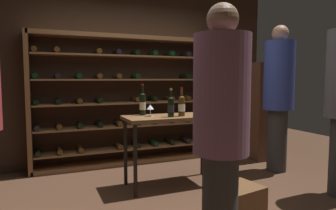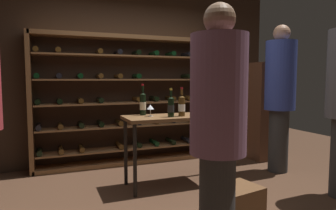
% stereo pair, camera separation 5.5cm
% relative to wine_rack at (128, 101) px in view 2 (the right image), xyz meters
% --- Properties ---
extents(ground_plane, '(9.51, 9.51, 0.00)m').
position_rel_wine_rack_xyz_m(ground_plane, '(0.08, -1.54, -0.98)').
color(ground_plane, '#472D1E').
extents(back_wall, '(4.96, 0.10, 2.81)m').
position_rel_wine_rack_xyz_m(back_wall, '(0.08, 0.21, 0.43)').
color(back_wall, '#332319').
rests_on(back_wall, ground).
extents(wine_rack, '(2.81, 0.32, 1.97)m').
position_rel_wine_rack_xyz_m(wine_rack, '(0.00, 0.00, 0.00)').
color(wine_rack, brown).
rests_on(wine_rack, ground).
extents(tasting_table, '(1.18, 0.53, 0.87)m').
position_rel_wine_rack_xyz_m(tasting_table, '(0.27, -1.15, -0.22)').
color(tasting_table, brown).
rests_on(tasting_table, ground).
extents(person_bystander_red_print, '(0.42, 0.42, 2.06)m').
position_rel_wine_rack_xyz_m(person_bystander_red_print, '(1.88, -1.19, 0.17)').
color(person_bystander_red_print, '#303030').
rests_on(person_bystander_red_print, ground).
extents(person_guest_blue_shirt, '(0.40, 0.40, 1.84)m').
position_rel_wine_rack_xyz_m(person_guest_blue_shirt, '(-0.03, -2.70, 0.04)').
color(person_guest_blue_shirt, '#2F2F2F').
rests_on(person_guest_blue_shirt, ground).
extents(wine_crate, '(0.53, 0.42, 0.34)m').
position_rel_wine_rack_xyz_m(wine_crate, '(0.40, -2.30, -0.81)').
color(wine_crate, brown).
rests_on(wine_crate, ground).
extents(display_cabinet, '(0.44, 0.36, 1.57)m').
position_rel_wine_rack_xyz_m(display_cabinet, '(2.13, -0.58, -0.19)').
color(display_cabinet, '#4C2D1E').
rests_on(display_cabinet, ground).
extents(wine_bottle_red_label, '(0.08, 0.08, 0.35)m').
position_rel_wine_rack_xyz_m(wine_bottle_red_label, '(0.35, -1.23, 0.02)').
color(wine_bottle_red_label, '#4C3314').
rests_on(wine_bottle_red_label, tasting_table).
extents(wine_bottle_gold_foil, '(0.08, 0.08, 0.39)m').
position_rel_wine_rack_xyz_m(wine_bottle_gold_foil, '(-0.05, -0.95, 0.03)').
color(wine_bottle_gold_foil, black).
rests_on(wine_bottle_gold_foil, tasting_table).
extents(wine_bottle_amber_reserve, '(0.08, 0.08, 0.34)m').
position_rel_wine_rack_xyz_m(wine_bottle_amber_reserve, '(0.20, -1.25, 0.01)').
color(wine_bottle_amber_reserve, black).
rests_on(wine_bottle_amber_reserve, tasting_table).
extents(wine_glass_stemmed_right, '(0.09, 0.09, 0.14)m').
position_rel_wine_rack_xyz_m(wine_glass_stemmed_right, '(-0.00, -1.10, -0.00)').
color(wine_glass_stemmed_right, silver).
rests_on(wine_glass_stemmed_right, tasting_table).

